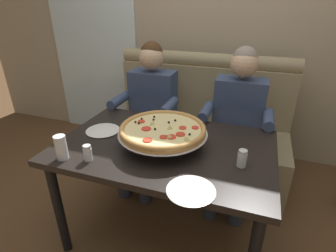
{
  "coord_description": "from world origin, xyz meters",
  "views": [
    {
      "loc": [
        0.49,
        -1.35,
        1.58
      ],
      "look_at": [
        0.0,
        0.06,
        0.86
      ],
      "focal_mm": 28.04,
      "sensor_mm": 36.0,
      "label": 1
    }
  ],
  "objects_px": {
    "dining_table": "(165,156)",
    "pizza": "(163,130)",
    "booth_bench": "(196,133)",
    "plate_near_right": "(103,130)",
    "drinking_glass": "(61,149)",
    "shaker_pepper_flakes": "(242,159)",
    "diner_left": "(149,108)",
    "shaker_parmesan": "(88,154)",
    "plate_near_left": "(191,189)",
    "diner_right": "(237,120)"
  },
  "relations": [
    {
      "from": "shaker_pepper_flakes",
      "to": "dining_table",
      "type": "bearing_deg",
      "value": 169.51
    },
    {
      "from": "diner_right",
      "to": "pizza",
      "type": "bearing_deg",
      "value": -121.4
    },
    {
      "from": "pizza",
      "to": "shaker_pepper_flakes",
      "type": "height_order",
      "value": "pizza"
    },
    {
      "from": "pizza",
      "to": "plate_near_right",
      "type": "height_order",
      "value": "pizza"
    },
    {
      "from": "dining_table",
      "to": "drinking_glass",
      "type": "relative_size",
      "value": 9.25
    },
    {
      "from": "pizza",
      "to": "plate_near_right",
      "type": "bearing_deg",
      "value": 175.1
    },
    {
      "from": "booth_bench",
      "to": "pizza",
      "type": "height_order",
      "value": "booth_bench"
    },
    {
      "from": "plate_near_right",
      "to": "plate_near_left",
      "type": "bearing_deg",
      "value": -29.33
    },
    {
      "from": "dining_table",
      "to": "shaker_pepper_flakes",
      "type": "xyz_separation_m",
      "value": [
        0.48,
        -0.09,
        0.13
      ]
    },
    {
      "from": "diner_left",
      "to": "pizza",
      "type": "xyz_separation_m",
      "value": [
        0.37,
        -0.64,
        0.15
      ]
    },
    {
      "from": "diner_left",
      "to": "shaker_parmesan",
      "type": "height_order",
      "value": "diner_left"
    },
    {
      "from": "drinking_glass",
      "to": "plate_near_left",
      "type": "bearing_deg",
      "value": -2.66
    },
    {
      "from": "dining_table",
      "to": "pizza",
      "type": "bearing_deg",
      "value": -149.91
    },
    {
      "from": "pizza",
      "to": "shaker_pepper_flakes",
      "type": "distance_m",
      "value": 0.5
    },
    {
      "from": "pizza",
      "to": "shaker_pepper_flakes",
      "type": "bearing_deg",
      "value": -9.55
    },
    {
      "from": "dining_table",
      "to": "booth_bench",
      "type": "bearing_deg",
      "value": 90.0
    },
    {
      "from": "diner_left",
      "to": "diner_right",
      "type": "distance_m",
      "value": 0.76
    },
    {
      "from": "shaker_parmesan",
      "to": "shaker_pepper_flakes",
      "type": "xyz_separation_m",
      "value": [
        0.82,
        0.23,
        0.0
      ]
    },
    {
      "from": "dining_table",
      "to": "plate_near_right",
      "type": "xyz_separation_m",
      "value": [
        -0.47,
        0.03,
        0.1
      ]
    },
    {
      "from": "booth_bench",
      "to": "shaker_parmesan",
      "type": "bearing_deg",
      "value": -105.92
    },
    {
      "from": "booth_bench",
      "to": "diner_left",
      "type": "xyz_separation_m",
      "value": [
        -0.38,
        -0.27,
        0.31
      ]
    },
    {
      "from": "diner_right",
      "to": "shaker_pepper_flakes",
      "type": "bearing_deg",
      "value": -82.65
    },
    {
      "from": "shaker_parmesan",
      "to": "drinking_glass",
      "type": "height_order",
      "value": "drinking_glass"
    },
    {
      "from": "shaker_parmesan",
      "to": "drinking_glass",
      "type": "relative_size",
      "value": 0.66
    },
    {
      "from": "drinking_glass",
      "to": "booth_bench",
      "type": "bearing_deg",
      "value": 68.4
    },
    {
      "from": "booth_bench",
      "to": "diner_right",
      "type": "height_order",
      "value": "diner_right"
    },
    {
      "from": "booth_bench",
      "to": "dining_table",
      "type": "height_order",
      "value": "booth_bench"
    },
    {
      "from": "diner_left",
      "to": "drinking_glass",
      "type": "height_order",
      "value": "diner_left"
    },
    {
      "from": "booth_bench",
      "to": "shaker_parmesan",
      "type": "xyz_separation_m",
      "value": [
        -0.35,
        -1.22,
        0.4
      ]
    },
    {
      "from": "booth_bench",
      "to": "pizza",
      "type": "distance_m",
      "value": 1.02
    },
    {
      "from": "diner_left",
      "to": "shaker_parmesan",
      "type": "distance_m",
      "value": 0.96
    },
    {
      "from": "pizza",
      "to": "shaker_parmesan",
      "type": "relative_size",
      "value": 5.79
    },
    {
      "from": "booth_bench",
      "to": "plate_near_left",
      "type": "relative_size",
      "value": 7.14
    },
    {
      "from": "pizza",
      "to": "drinking_glass",
      "type": "xyz_separation_m",
      "value": [
        -0.48,
        -0.34,
        -0.04
      ]
    },
    {
      "from": "diner_left",
      "to": "plate_near_left",
      "type": "distance_m",
      "value": 1.21
    },
    {
      "from": "diner_right",
      "to": "plate_near_left",
      "type": "distance_m",
      "value": 1.03
    },
    {
      "from": "booth_bench",
      "to": "dining_table",
      "type": "bearing_deg",
      "value": -90.0
    },
    {
      "from": "dining_table",
      "to": "plate_near_left",
      "type": "height_order",
      "value": "plate_near_left"
    },
    {
      "from": "plate_near_right",
      "to": "drinking_glass",
      "type": "xyz_separation_m",
      "value": [
        -0.03,
        -0.38,
        0.05
      ]
    },
    {
      "from": "booth_bench",
      "to": "diner_right",
      "type": "relative_size",
      "value": 1.33
    },
    {
      "from": "dining_table",
      "to": "drinking_glass",
      "type": "xyz_separation_m",
      "value": [
        -0.5,
        -0.35,
        0.15
      ]
    },
    {
      "from": "booth_bench",
      "to": "diner_left",
      "type": "distance_m",
      "value": 0.56
    },
    {
      "from": "plate_near_left",
      "to": "booth_bench",
      "type": "bearing_deg",
      "value": 101.84
    },
    {
      "from": "dining_table",
      "to": "diner_right",
      "type": "relative_size",
      "value": 1.05
    },
    {
      "from": "shaker_pepper_flakes",
      "to": "drinking_glass",
      "type": "xyz_separation_m",
      "value": [
        -0.97,
        -0.26,
        0.02
      ]
    },
    {
      "from": "shaker_parmesan",
      "to": "plate_near_left",
      "type": "relative_size",
      "value": 0.4
    },
    {
      "from": "diner_right",
      "to": "plate_near_right",
      "type": "bearing_deg",
      "value": -144.63
    },
    {
      "from": "dining_table",
      "to": "plate_near_left",
      "type": "bearing_deg",
      "value": -54.8
    },
    {
      "from": "shaker_parmesan",
      "to": "shaker_pepper_flakes",
      "type": "relative_size",
      "value": 0.96
    },
    {
      "from": "diner_right",
      "to": "plate_near_left",
      "type": "relative_size",
      "value": 5.35
    }
  ]
}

